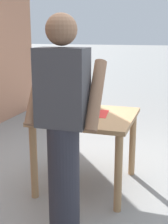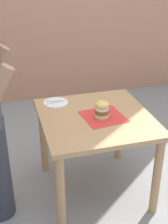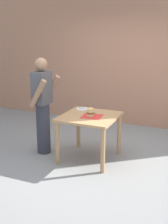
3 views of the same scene
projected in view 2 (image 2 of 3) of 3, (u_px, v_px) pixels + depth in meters
The scene contains 6 objects.
ground_plane at pixel (94, 188), 2.93m from camera, with size 80.00×80.00×0.00m, color gray.
patio_table at pixel (95, 130), 2.64m from camera, with size 0.94×0.91×0.77m.
serving_paper at pixel (103, 116), 2.57m from camera, with size 0.33×0.33×0.00m, color red.
sandwich at pixel (102, 109), 2.51m from camera, with size 0.12×0.12×0.19m.
pickle_spear at pixel (97, 109), 2.66m from camera, with size 0.02×0.02×0.10m, color #8EA83D.
side_plate_with_forks at pixel (56, 103), 2.79m from camera, with size 0.22×0.22×0.02m.
Camera 2 is at (-2.17, 0.71, 1.97)m, focal length 50.00 mm.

